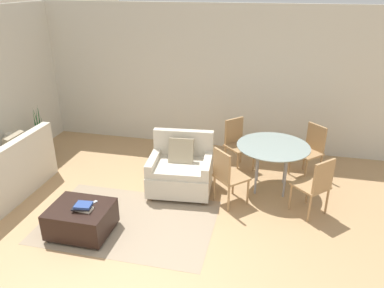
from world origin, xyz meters
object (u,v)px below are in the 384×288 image
at_px(dining_table, 273,150).
at_px(dining_chair_far_right, 311,147).
at_px(tv_remote_primary, 91,203).
at_px(dining_chair_far_left, 237,141).
at_px(potted_plant, 42,146).
at_px(dining_chair_near_left, 227,174).
at_px(dining_chair_near_right, 316,183).
at_px(ottoman, 81,219).
at_px(armchair, 181,170).
at_px(book_stack, 83,207).

bearing_deg(dining_table, dining_chair_far_right, 45.00).
xyz_separation_m(tv_remote_primary, dining_chair_far_left, (1.66, 2.27, 0.11)).
height_order(dining_table, dining_chair_far_left, dining_chair_far_left).
bearing_deg(potted_plant, tv_remote_primary, -43.17).
relative_size(dining_table, dining_chair_near_left, 1.26).
xyz_separation_m(potted_plant, dining_chair_near_left, (3.62, -0.82, 0.27)).
relative_size(dining_chair_near_left, dining_chair_near_right, 1.00).
xyz_separation_m(ottoman, dining_chair_near_left, (1.77, 1.13, 0.30)).
xyz_separation_m(tv_remote_primary, dining_chair_far_right, (2.91, 2.27, 0.11)).
height_order(ottoman, tv_remote_primary, tv_remote_primary).
xyz_separation_m(tv_remote_primary, dining_table, (2.28, 1.65, 0.27)).
xyz_separation_m(armchair, book_stack, (-0.93, -1.44, 0.10)).
xyz_separation_m(dining_chair_near_left, dining_chair_near_right, (1.25, 0.00, 0.00)).
height_order(armchair, dining_chair_near_left, armchair).
xyz_separation_m(armchair, dining_chair_far_left, (0.77, 0.99, 0.17)).
distance_m(armchair, ottoman, 1.72).
distance_m(armchair, dining_chair_far_right, 2.26).
height_order(potted_plant, dining_chair_near_left, potted_plant).
height_order(dining_chair_near_right, dining_chair_far_right, same).
height_order(dining_chair_near_left, dining_chair_far_right, same).
distance_m(book_stack, potted_plant, 2.78).
bearing_deg(ottoman, tv_remote_primary, 43.01).
height_order(armchair, dining_chair_far_left, armchair).
xyz_separation_m(ottoman, dining_chair_far_right, (3.03, 2.38, 0.30)).
bearing_deg(dining_chair_far_left, dining_chair_near_left, -90.00).
relative_size(ottoman, tv_remote_primary, 4.70).
xyz_separation_m(dining_chair_far_left, dining_chair_far_right, (1.25, 0.00, 0.00)).
height_order(armchair, dining_chair_far_right, armchair).
bearing_deg(dining_chair_far_left, dining_chair_far_right, 0.00).
xyz_separation_m(armchair, dining_chair_near_right, (2.02, -0.26, 0.17)).
bearing_deg(dining_chair_far_right, book_stack, -140.53).
height_order(dining_table, dining_chair_near_left, dining_chair_near_left).
height_order(ottoman, book_stack, book_stack).
relative_size(tv_remote_primary, dining_chair_near_left, 0.19).
relative_size(tv_remote_primary, dining_table, 0.15).
height_order(potted_plant, dining_chair_near_right, potted_plant).
height_order(ottoman, dining_table, dining_table).
bearing_deg(dining_chair_near_right, dining_chair_far_left, 135.00).
height_order(book_stack, dining_chair_near_right, dining_chair_near_right).
bearing_deg(ottoman, potted_plant, 133.47).
relative_size(tv_remote_primary, dining_chair_near_right, 0.19).
bearing_deg(dining_chair_far_right, ottoman, -141.81).
xyz_separation_m(ottoman, dining_table, (2.40, 1.75, 0.46)).
distance_m(tv_remote_primary, dining_chair_near_left, 1.95).
bearing_deg(tv_remote_primary, potted_plant, 136.83).
bearing_deg(dining_chair_far_right, potted_plant, -174.94).
relative_size(ottoman, dining_chair_near_right, 0.88).
distance_m(potted_plant, dining_chair_near_right, 4.95).
bearing_deg(tv_remote_primary, dining_table, 35.78).
relative_size(book_stack, dining_chair_near_right, 0.30).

